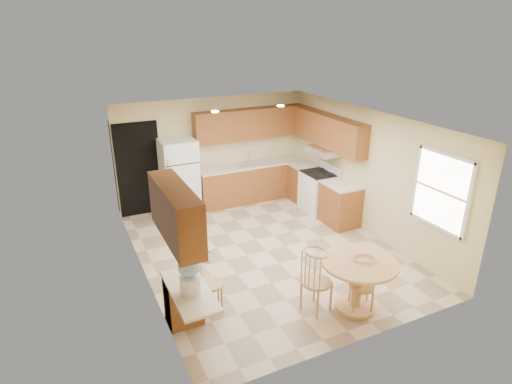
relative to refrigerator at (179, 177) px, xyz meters
name	(u,v)px	position (x,y,z in m)	size (l,w,h in m)	color
floor	(266,251)	(0.95, -2.40, -0.86)	(5.50, 5.50, 0.00)	#CBB393
ceiling	(268,121)	(0.95, -2.40, 1.64)	(4.50, 5.50, 0.02)	white
wall_back	(214,151)	(0.95, 0.35, 0.39)	(4.50, 0.02, 2.50)	beige
wall_front	(366,261)	(0.95, -5.15, 0.39)	(4.50, 0.02, 2.50)	beige
wall_left	(140,212)	(-1.30, -2.40, 0.39)	(0.02, 5.50, 2.50)	beige
wall_right	(367,172)	(3.20, -2.40, 0.39)	(0.02, 5.50, 2.50)	beige
doorway	(139,170)	(-0.80, 0.34, 0.19)	(0.90, 0.02, 2.10)	black
base_cab_back	(253,182)	(1.83, 0.05, -0.42)	(2.75, 0.60, 0.87)	brown
counter_back	(253,164)	(1.83, 0.05, 0.03)	(2.75, 0.63, 0.04)	beige
base_cab_right_a	(304,183)	(2.90, -0.54, -0.42)	(0.60, 0.59, 0.87)	brown
counter_right_a	(305,165)	(2.90, -0.54, 0.03)	(0.63, 0.59, 0.04)	beige
base_cab_right_b	(340,205)	(2.90, -2.00, -0.42)	(0.60, 0.80, 0.87)	brown
counter_right_b	(341,185)	(2.90, -2.00, 0.03)	(0.63, 0.80, 0.04)	beige
upper_cab_back	(251,124)	(1.83, 0.19, 0.99)	(2.75, 0.33, 0.70)	brown
upper_cab_right	(328,131)	(3.04, -1.19, 0.99)	(0.33, 2.42, 0.70)	brown
upper_cab_left	(176,213)	(-1.13, -4.00, 0.99)	(0.33, 1.40, 0.70)	brown
sink	(252,164)	(1.80, 0.05, 0.06)	(0.78, 0.44, 0.01)	silver
range_hood	(324,151)	(2.95, -1.22, 0.56)	(0.50, 0.76, 0.14)	silver
desk_pedestal	(183,300)	(-1.05, -3.72, -0.50)	(0.48, 0.42, 0.72)	brown
desk_top	(190,291)	(-1.05, -4.10, -0.11)	(0.50, 1.20, 0.04)	beige
window	(442,191)	(3.18, -4.25, 0.64)	(0.06, 1.12, 1.30)	white
can_light_a	(215,112)	(0.45, -1.20, 1.63)	(0.14, 0.14, 0.02)	white
can_light_b	(281,106)	(1.85, -1.20, 1.63)	(0.14, 0.14, 0.02)	white
refrigerator	(179,177)	(0.00, 0.00, 0.00)	(0.76, 0.73, 1.71)	white
stove	(319,191)	(2.88, -1.22, -0.39)	(0.65, 0.76, 1.09)	white
dining_table	(358,278)	(1.36, -4.55, -0.32)	(1.11, 1.11, 0.82)	tan
chair_table_a	(321,278)	(0.81, -4.40, -0.25)	(0.44, 0.57, 1.00)	tan
chair_table_b	(366,283)	(1.41, -4.68, -0.34)	(0.38, 0.42, 0.85)	tan
chair_desk	(212,280)	(-0.60, -3.69, -0.31)	(0.40, 0.51, 0.90)	tan
water_crock	(190,273)	(-1.05, -4.15, 0.19)	(0.30, 0.30, 0.62)	white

